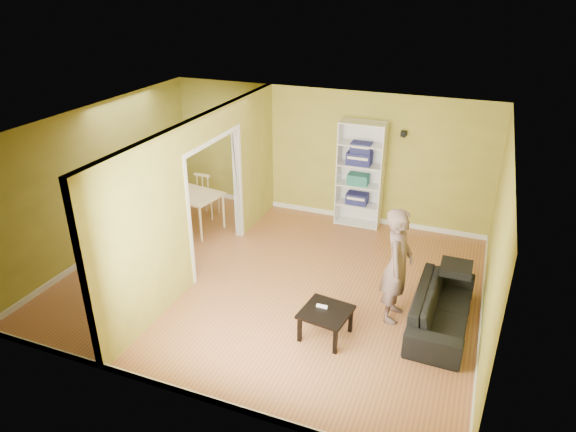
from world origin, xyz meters
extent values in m
plane|color=#AE7339|center=(0.00, 0.00, 0.00)|extent=(6.50, 6.50, 0.00)
plane|color=white|center=(0.00, 0.00, 2.60)|extent=(6.50, 6.50, 0.00)
plane|color=gold|center=(0.00, 2.75, 1.30)|extent=(6.50, 0.00, 6.50)
plane|color=gold|center=(0.00, -2.75, 1.30)|extent=(6.50, 0.00, 6.50)
plane|color=gold|center=(-3.25, 0.00, 1.30)|extent=(0.00, 5.50, 5.50)
plane|color=gold|center=(3.25, 0.00, 1.30)|extent=(0.00, 5.50, 5.50)
cube|color=black|center=(1.50, 2.69, 1.90)|extent=(0.10, 0.10, 0.10)
imported|color=black|center=(2.70, -0.22, 0.37)|extent=(1.94, 0.86, 0.73)
imported|color=slate|center=(2.03, -0.27, 1.01)|extent=(0.74, 0.59, 2.02)
cube|color=white|center=(0.34, 2.56, 1.04)|extent=(0.02, 0.38, 2.08)
cube|color=white|center=(1.20, 2.56, 1.04)|extent=(0.02, 0.38, 2.08)
cube|color=white|center=(0.77, 2.74, 1.04)|extent=(0.88, 0.02, 2.08)
cube|color=white|center=(0.77, 2.56, 0.02)|extent=(0.84, 0.38, 0.02)
cube|color=white|center=(0.77, 2.56, 0.43)|extent=(0.84, 0.38, 0.02)
cube|color=white|center=(0.77, 2.56, 0.84)|extent=(0.84, 0.38, 0.02)
cube|color=white|center=(0.77, 2.56, 1.25)|extent=(0.84, 0.38, 0.02)
cube|color=white|center=(0.77, 2.56, 1.66)|extent=(0.84, 0.38, 0.02)
cube|color=white|center=(0.77, 2.56, 2.06)|extent=(0.84, 0.38, 0.02)
cube|color=#10164F|center=(0.74, 2.56, 0.54)|extent=(0.41, 0.27, 0.21)
cube|color=#0C7C71|center=(0.74, 2.56, 0.95)|extent=(0.40, 0.26, 0.20)
cube|color=navy|center=(0.73, 2.56, 1.37)|extent=(0.46, 0.30, 0.24)
cube|color=#2F4B77|center=(0.76, 2.56, 1.55)|extent=(0.39, 0.25, 0.20)
cube|color=black|center=(1.25, -1.07, 0.40)|extent=(0.63, 0.63, 0.04)
cube|color=black|center=(0.99, -1.34, 0.19)|extent=(0.05, 0.05, 0.38)
cube|color=black|center=(1.52, -1.34, 0.19)|extent=(0.05, 0.05, 0.38)
cube|color=black|center=(0.99, -0.81, 0.19)|extent=(0.05, 0.05, 0.38)
cube|color=black|center=(1.52, -0.81, 0.19)|extent=(0.05, 0.05, 0.38)
cube|color=white|center=(1.18, -1.02, 0.44)|extent=(0.15, 0.04, 0.03)
cube|color=beige|center=(-2.23, 1.17, 0.72)|extent=(1.19, 0.79, 0.04)
cylinder|color=beige|center=(-2.77, 0.83, 0.35)|extent=(0.05, 0.05, 0.70)
cylinder|color=beige|center=(-1.69, 0.83, 0.35)|extent=(0.05, 0.05, 0.70)
cylinder|color=beige|center=(-2.77, 1.52, 0.35)|extent=(0.05, 0.05, 0.70)
cylinder|color=beige|center=(-1.69, 1.52, 0.35)|extent=(0.05, 0.05, 0.70)
camera|label=1|loc=(2.86, -6.59, 4.54)|focal=32.00mm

